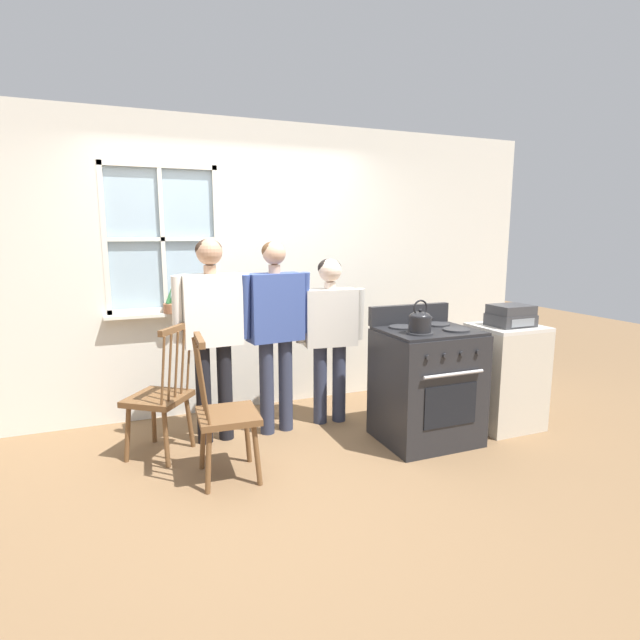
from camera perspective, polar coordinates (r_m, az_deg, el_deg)
name	(u,v)px	position (r m, az deg, el deg)	size (l,w,h in m)	color
ground_plane	(284,467)	(3.79, -4.15, -16.38)	(16.00, 16.00, 0.00)	brown
wall_back	(240,270)	(4.78, -9.14, 5.63)	(6.40, 0.16, 2.70)	silver
chair_by_window	(161,398)	(3.99, -17.76, -8.46)	(0.57, 0.58, 1.01)	brown
chair_near_wall	(225,415)	(3.52, -10.85, -10.63)	(0.43, 0.44, 1.01)	brown
person_elderly_left	(212,320)	(4.02, -12.27, -0.05)	(0.61, 0.24, 1.63)	black
person_teen_center	(275,319)	(4.14, -5.14, 0.10)	(0.61, 0.26, 1.61)	#2D3347
person_adult_right	(330,325)	(4.36, 1.13, -0.52)	(0.62, 0.26, 1.46)	#2D3347
stove	(426,384)	(4.16, 12.05, -7.16)	(0.75, 0.68, 1.08)	#232326
kettle	(420,321)	(3.84, 11.36, -0.10)	(0.21, 0.17, 0.25)	black
potted_plant	(173,306)	(4.62, -16.49, 1.59)	(0.16, 0.16, 0.24)	#935B3D
side_counter	(505,376)	(4.65, 20.39, -6.05)	(0.55, 0.50, 0.90)	beige
stereo	(511,316)	(4.52, 20.97, 0.46)	(0.34, 0.29, 0.18)	#38383A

